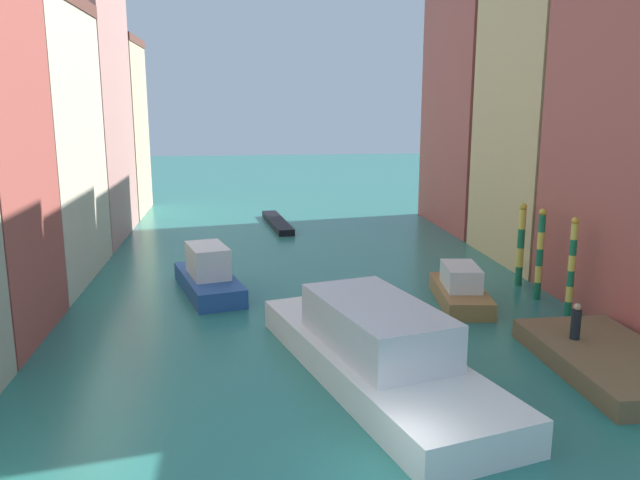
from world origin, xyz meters
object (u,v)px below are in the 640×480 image
at_px(waterfront_dock, 610,361).
at_px(gondola_black, 277,222).
at_px(mooring_pole_2, 521,244).
at_px(mooring_pole_1, 540,253).
at_px(vaporetto_white, 376,349).
at_px(motorboat_0, 460,289).
at_px(person_on_dock, 576,323).
at_px(motorboat_1, 208,275).
at_px(mooring_pole_0, 572,266).

bearing_deg(waterfront_dock, gondola_black, 109.07).
bearing_deg(mooring_pole_2, mooring_pole_1, -92.60).
height_order(waterfront_dock, mooring_pole_1, mooring_pole_1).
distance_m(mooring_pole_1, vaporetto_white, 12.45).
bearing_deg(vaporetto_white, waterfront_dock, -3.54).
height_order(waterfront_dock, vaporetto_white, vaporetto_white).
height_order(mooring_pole_1, motorboat_0, mooring_pole_1).
xyz_separation_m(waterfront_dock, mooring_pole_2, (1.42, 10.63, 1.83)).
distance_m(person_on_dock, mooring_pole_2, 9.64).
bearing_deg(mooring_pole_1, motorboat_0, -176.89).
distance_m(waterfront_dock, vaporetto_white, 8.33).
bearing_deg(waterfront_dock, motorboat_1, 141.69).
bearing_deg(gondola_black, waterfront_dock, -70.93).
bearing_deg(mooring_pole_2, vaporetto_white, -133.83).
bearing_deg(mooring_pole_1, gondola_black, 118.95).
bearing_deg(motorboat_0, mooring_pole_0, -31.26).
bearing_deg(gondola_black, motorboat_1, -104.61).
relative_size(mooring_pole_1, motorboat_0, 0.78).
height_order(mooring_pole_0, mooring_pole_2, mooring_pole_0).
xyz_separation_m(mooring_pole_1, vaporetto_white, (-9.61, -7.82, -1.23)).
xyz_separation_m(person_on_dock, mooring_pole_1, (1.99, 7.07, 0.89)).
distance_m(waterfront_dock, motorboat_0, 8.53).
relative_size(mooring_pole_2, vaporetto_white, 0.32).
height_order(vaporetto_white, motorboat_0, vaporetto_white).
relative_size(person_on_dock, motorboat_1, 0.20).
bearing_deg(mooring_pole_0, vaporetto_white, -152.19).
distance_m(mooring_pole_2, motorboat_1, 15.86).
height_order(mooring_pole_0, motorboat_1, mooring_pole_0).
bearing_deg(motorboat_1, person_on_dock, -36.38).
bearing_deg(mooring_pole_2, motorboat_1, 177.41).
distance_m(person_on_dock, mooring_pole_1, 7.40).
bearing_deg(mooring_pole_2, gondola_black, 122.21).
xyz_separation_m(vaporetto_white, gondola_black, (-1.58, 28.06, -0.79)).
distance_m(vaporetto_white, gondola_black, 28.11).
height_order(person_on_dock, mooring_pole_2, mooring_pole_2).
bearing_deg(mooring_pole_1, vaporetto_white, -140.87).
xyz_separation_m(mooring_pole_1, mooring_pole_2, (0.10, 2.30, -0.05)).
xyz_separation_m(mooring_pole_0, mooring_pole_2, (-0.04, 4.98, -0.08)).
distance_m(mooring_pole_0, motorboat_0, 5.00).
distance_m(mooring_pole_1, motorboat_1, 16.03).
height_order(mooring_pole_1, motorboat_1, mooring_pole_1).
bearing_deg(mooring_pole_2, person_on_dock, -102.62).
bearing_deg(motorboat_0, vaporetto_white, -126.85).
bearing_deg(person_on_dock, motorboat_0, 105.62).
distance_m(vaporetto_white, motorboat_1, 12.42).
bearing_deg(person_on_dock, motorboat_1, 143.62).
bearing_deg(mooring_pole_0, mooring_pole_2, 90.45).
distance_m(gondola_black, motorboat_1, 17.81).
bearing_deg(motorboat_1, motorboat_0, -15.34).
bearing_deg(mooring_pole_1, motorboat_1, 169.11).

